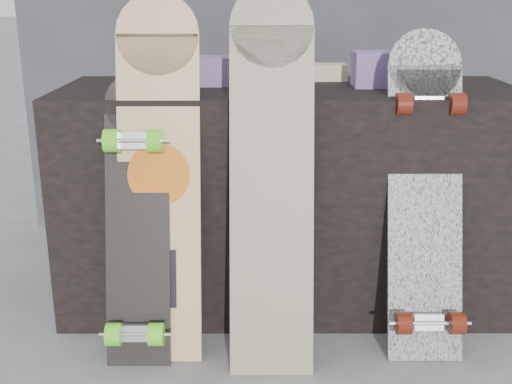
{
  "coord_description": "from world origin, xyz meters",
  "views": [
    {
      "loc": [
        -0.12,
        -1.75,
        1.12
      ],
      "look_at": [
        -0.12,
        0.2,
        0.51
      ],
      "focal_mm": 45.0,
      "sensor_mm": 36.0,
      "label": 1
    }
  ],
  "objects_px": {
    "vendor_table": "(288,196)",
    "longboard_celtic": "(272,169)",
    "longboard_geisha": "(159,169)",
    "skateboard_dark": "(137,218)",
    "longboard_cascadia": "(426,190)"
  },
  "relations": [
    {
      "from": "longboard_geisha",
      "to": "skateboard_dark",
      "type": "relative_size",
      "value": 1.27
    },
    {
      "from": "longboard_cascadia",
      "to": "skateboard_dark",
      "type": "distance_m",
      "value": 0.91
    },
    {
      "from": "longboard_geisha",
      "to": "longboard_celtic",
      "type": "height_order",
      "value": "longboard_celtic"
    },
    {
      "from": "vendor_table",
      "to": "skateboard_dark",
      "type": "xyz_separation_m",
      "value": [
        -0.48,
        -0.39,
        0.05
      ]
    },
    {
      "from": "longboard_cascadia",
      "to": "skateboard_dark",
      "type": "bearing_deg",
      "value": -175.58
    },
    {
      "from": "longboard_cascadia",
      "to": "skateboard_dark",
      "type": "xyz_separation_m",
      "value": [
        -0.9,
        -0.07,
        -0.07
      ]
    },
    {
      "from": "longboard_cascadia",
      "to": "vendor_table",
      "type": "bearing_deg",
      "value": 142.58
    },
    {
      "from": "vendor_table",
      "to": "longboard_geisha",
      "type": "relative_size",
      "value": 1.43
    },
    {
      "from": "longboard_celtic",
      "to": "vendor_table",
      "type": "bearing_deg",
      "value": 79.79
    },
    {
      "from": "vendor_table",
      "to": "skateboard_dark",
      "type": "bearing_deg",
      "value": -141.18
    },
    {
      "from": "longboard_geisha",
      "to": "skateboard_dark",
      "type": "height_order",
      "value": "longboard_geisha"
    },
    {
      "from": "longboard_geisha",
      "to": "longboard_cascadia",
      "type": "relative_size",
      "value": 1.11
    },
    {
      "from": "longboard_geisha",
      "to": "skateboard_dark",
      "type": "bearing_deg",
      "value": -140.65
    },
    {
      "from": "vendor_table",
      "to": "longboard_celtic",
      "type": "xyz_separation_m",
      "value": [
        -0.07,
        -0.39,
        0.21
      ]
    },
    {
      "from": "vendor_table",
      "to": "longboard_celtic",
      "type": "height_order",
      "value": "longboard_celtic"
    }
  ]
}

